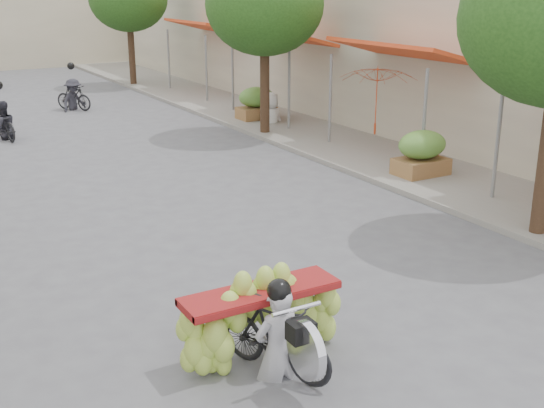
{
  "coord_description": "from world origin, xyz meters",
  "views": [
    {
      "loc": [
        -4.43,
        -3.58,
        4.35
      ],
      "look_at": [
        0.57,
        5.13,
        1.1
      ],
      "focal_mm": 45.0,
      "sensor_mm": 36.0,
      "label": 1
    }
  ],
  "objects": [
    {
      "name": "produce_crate_far",
      "position": [
        6.2,
        16.0,
        0.71
      ],
      "size": [
        1.2,
        0.88,
        1.16
      ],
      "color": "brown",
      "rests_on": "ground"
    },
    {
      "name": "street_tree_mid",
      "position": [
        5.4,
        14.0,
        3.78
      ],
      "size": [
        3.4,
        3.4,
        5.25
      ],
      "color": "#3A2719",
      "rests_on": "ground"
    },
    {
      "name": "bg_motorbike_a",
      "position": [
        -1.49,
        17.41,
        0.74
      ],
      "size": [
        0.87,
        1.7,
        1.95
      ],
      "color": "black",
      "rests_on": "ground"
    },
    {
      "name": "shophouse_row_right",
      "position": [
        11.99,
        14.0,
        3.0
      ],
      "size": [
        9.77,
        40.0,
        6.0
      ],
      "color": "#BBB19B",
      "rests_on": "ground"
    },
    {
      "name": "pedestrian",
      "position": [
        6.29,
        15.22,
        1.09
      ],
      "size": [
        1.03,
        0.71,
        1.94
      ],
      "rotation": [
        0.0,
        0.0,
        3.29
      ],
      "color": "silver",
      "rests_on": "ground"
    },
    {
      "name": "produce_crate_mid",
      "position": [
        6.2,
        8.0,
        0.71
      ],
      "size": [
        1.2,
        0.88,
        1.16
      ],
      "color": "brown",
      "rests_on": "ground"
    },
    {
      "name": "sidewalk_right",
      "position": [
        7.0,
        15.0,
        0.06
      ],
      "size": [
        4.0,
        60.0,
        0.12
      ],
      "primitive_type": "cube",
      "color": "gray",
      "rests_on": "ground"
    },
    {
      "name": "market_umbrella",
      "position": [
        6.21,
        9.74,
        2.47
      ],
      "size": [
        2.5,
        2.5,
        1.73
      ],
      "rotation": [
        0.0,
        0.0,
        -0.4
      ],
      "color": "#AD3817",
      "rests_on": "ground"
    },
    {
      "name": "banana_motorbike",
      "position": [
        -0.91,
        2.62,
        0.69
      ],
      "size": [
        2.2,
        1.8,
        2.04
      ],
      "color": "black",
      "rests_on": "ground"
    },
    {
      "name": "bg_motorbike_b",
      "position": [
        1.56,
        21.26,
        0.87
      ],
      "size": [
        1.25,
        1.56,
        1.95
      ],
      "color": "black",
      "rests_on": "ground"
    }
  ]
}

